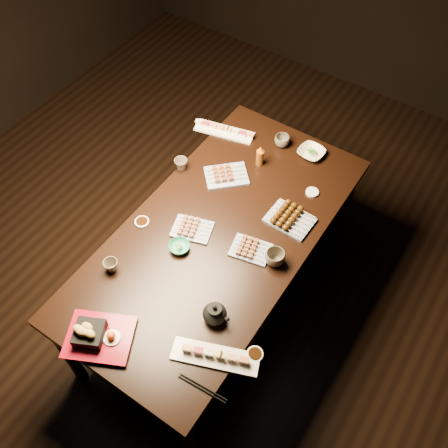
{
  "coord_description": "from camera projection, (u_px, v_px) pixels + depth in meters",
  "views": [
    {
      "loc": [
        1.21,
        -1.19,
        2.85
      ],
      "look_at": [
        0.36,
        0.08,
        0.77
      ],
      "focal_mm": 40.0,
      "sensor_mm": 36.0,
      "label": 1
    }
  ],
  "objects": [
    {
      "name": "ground",
      "position": [
        172.0,
        277.0,
        3.28
      ],
      "size": [
        5.0,
        5.0,
        0.0
      ],
      "primitive_type": "plane",
      "color": "black",
      "rests_on": "ground"
    },
    {
      "name": "dining_table",
      "position": [
        219.0,
        270.0,
        2.88
      ],
      "size": [
        1.24,
        1.94,
        0.75
      ],
      "primitive_type": "cube",
      "rotation": [
        0.0,
        0.0,
        0.2
      ],
      "color": "black",
      "rests_on": "ground"
    },
    {
      "name": "sushi_platter_near",
      "position": [
        215.0,
        355.0,
        2.16
      ],
      "size": [
        0.4,
        0.24,
        0.05
      ],
      "primitive_type": null,
      "rotation": [
        0.0,
        0.0,
        0.37
      ],
      "color": "white",
      "rests_on": "dining_table"
    },
    {
      "name": "sushi_platter_far",
      "position": [
        224.0,
        130.0,
        3.0
      ],
      "size": [
        0.38,
        0.18,
        0.04
      ],
      "primitive_type": null,
      "rotation": [
        0.0,
        0.0,
        3.37
      ],
      "color": "white",
      "rests_on": "dining_table"
    },
    {
      "name": "yakitori_plate_center",
      "position": [
        192.0,
        227.0,
        2.57
      ],
      "size": [
        0.24,
        0.2,
        0.05
      ],
      "primitive_type": null,
      "rotation": [
        0.0,
        0.0,
        0.31
      ],
      "color": "#828EB6",
      "rests_on": "dining_table"
    },
    {
      "name": "yakitori_plate_right",
      "position": [
        251.0,
        248.0,
        2.49
      ],
      "size": [
        0.22,
        0.18,
        0.05
      ],
      "primitive_type": null,
      "rotation": [
        0.0,
        0.0,
        0.22
      ],
      "color": "#828EB6",
      "rests_on": "dining_table"
    },
    {
      "name": "yakitori_plate_left",
      "position": [
        226.0,
        173.0,
        2.78
      ],
      "size": [
        0.29,
        0.28,
        0.06
      ],
      "primitive_type": null,
      "rotation": [
        0.0,
        0.0,
        0.77
      ],
      "color": "#828EB6",
      "rests_on": "dining_table"
    },
    {
      "name": "tsukune_plate",
      "position": [
        290.0,
        217.0,
        2.6
      ],
      "size": [
        0.24,
        0.18,
        0.06
      ],
      "primitive_type": null,
      "rotation": [
        0.0,
        0.0,
        -0.03
      ],
      "color": "#828EB6",
      "rests_on": "dining_table"
    },
    {
      "name": "edamame_bowl_green",
      "position": [
        179.0,
        247.0,
        2.5
      ],
      "size": [
        0.15,
        0.15,
        0.03
      ],
      "primitive_type": "imported",
      "rotation": [
        0.0,
        0.0,
        0.6
      ],
      "color": "#329B6C",
      "rests_on": "dining_table"
    },
    {
      "name": "edamame_bowl_cream",
      "position": [
        311.0,
        153.0,
        2.89
      ],
      "size": [
        0.16,
        0.16,
        0.04
      ],
      "primitive_type": "imported",
      "rotation": [
        0.0,
        0.0,
        -0.1
      ],
      "color": "#F6E9C9",
      "rests_on": "dining_table"
    },
    {
      "name": "tempura_tray",
      "position": [
        98.0,
        334.0,
        2.19
      ],
      "size": [
        0.37,
        0.34,
        0.11
      ],
      "primitive_type": null,
      "rotation": [
        0.0,
        0.0,
        0.46
      ],
      "color": "black",
      "rests_on": "dining_table"
    },
    {
      "name": "teacup_near_left",
      "position": [
        111.0,
        266.0,
        2.42
      ],
      "size": [
        0.09,
        0.09,
        0.07
      ],
      "primitive_type": "imported",
      "rotation": [
        0.0,
        0.0,
        0.31
      ],
      "color": "brown",
      "rests_on": "dining_table"
    },
    {
      "name": "teacup_mid_right",
      "position": [
        275.0,
        258.0,
        2.44
      ],
      "size": [
        0.12,
        0.12,
        0.08
      ],
      "primitive_type": "imported",
      "rotation": [
        0.0,
        0.0,
        -0.19
      ],
      "color": "brown",
      "rests_on": "dining_table"
    },
    {
      "name": "teacup_far_left",
      "position": [
        181.0,
        164.0,
        2.81
      ],
      "size": [
        0.1,
        0.1,
        0.07
      ],
      "primitive_type": "imported",
      "rotation": [
        0.0,
        0.0,
        0.36
      ],
      "color": "brown",
      "rests_on": "dining_table"
    },
    {
      "name": "teacup_far_right",
      "position": [
        282.0,
        141.0,
        2.93
      ],
      "size": [
        0.1,
        0.1,
        0.07
      ],
      "primitive_type": "imported",
      "rotation": [
        0.0,
        0.0,
        0.21
      ],
      "color": "brown",
      "rests_on": "dining_table"
    },
    {
      "name": "teapot",
      "position": [
        215.0,
        312.0,
        2.25
      ],
      "size": [
        0.14,
        0.14,
        0.11
      ],
      "primitive_type": null,
      "rotation": [
        0.0,
        0.0,
        0.04
      ],
      "color": "black",
      "rests_on": "dining_table"
    },
    {
      "name": "condiment_bottle",
      "position": [
        260.0,
        155.0,
        2.81
      ],
      "size": [
        0.05,
        0.05,
        0.13
      ],
      "primitive_type": "cylinder",
      "rotation": [
        0.0,
        0.0,
        0.12
      ],
      "color": "brown",
      "rests_on": "dining_table"
    },
    {
      "name": "sauce_dish_west",
      "position": [
        142.0,
        222.0,
        2.61
      ],
      "size": [
        0.08,
        0.08,
        0.01
      ],
      "primitive_type": "cylinder",
      "rotation": [
        0.0,
        0.0,
        0.04
      ],
      "color": "white",
      "rests_on": "dining_table"
    },
    {
      "name": "sauce_dish_east",
      "position": [
        312.0,
        192.0,
        2.73
      ],
      "size": [
        0.08,
        0.08,
        0.01
      ],
      "primitive_type": "cylinder",
      "rotation": [
        0.0,
        0.0,
        -0.08
      ],
      "color": "white",
      "rests_on": "dining_table"
    },
    {
      "name": "sauce_dish_se",
      "position": [
        255.0,
        354.0,
        2.18
      ],
      "size": [
        0.08,
        0.08,
        0.01
      ],
      "primitive_type": "cylinder",
      "rotation": [
        0.0,
        0.0,
        -0.04
      ],
      "color": "white",
      "rests_on": "dining_table"
    },
    {
      "name": "sauce_dish_nw",
      "position": [
        213.0,
        128.0,
        3.03
      ],
      "size": [
        0.11,
        0.11,
        0.01
      ],
      "primitive_type": "cylinder",
      "rotation": [
        0.0,
        0.0,
        0.54
      ],
      "color": "white",
      "rests_on": "dining_table"
    },
    {
      "name": "chopsticks_near",
      "position": [
        107.0,
        352.0,
        2.19
      ],
      "size": [
        0.12,
        0.19,
        0.01
      ],
      "primitive_type": null,
      "rotation": [
        0.0,
        0.0,
        1.05
      ],
      "color": "black",
      "rests_on": "dining_table"
    },
    {
      "name": "chopsticks_se",
      "position": [
        203.0,
        388.0,
        2.09
      ],
      "size": [
        0.23,
        0.04,
        0.01
      ],
      "primitive_type": null,
      "rotation": [
        0.0,
        0.0,
        0.08
      ],
      "color": "black",
      "rests_on": "dining_table"
    }
  ]
}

